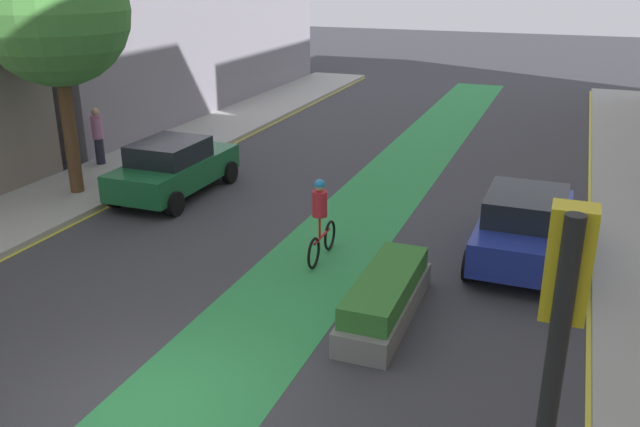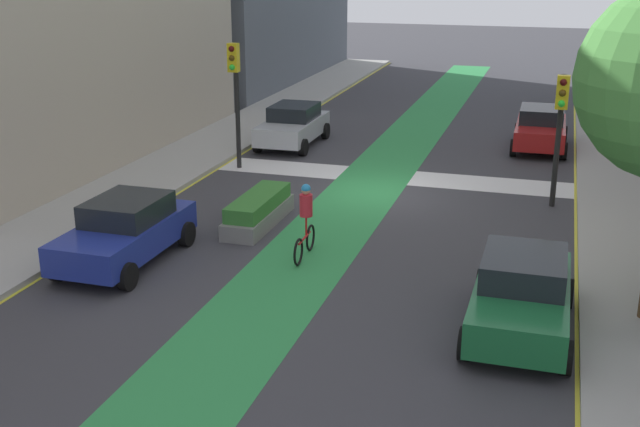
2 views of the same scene
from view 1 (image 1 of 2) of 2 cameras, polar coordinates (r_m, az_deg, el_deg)
name	(u,v)px [view 1 (image 1 of 2)]	position (r m, az deg, el deg)	size (l,w,h in m)	color
ground_plane	(143,414)	(10.29, -14.86, -16.17)	(120.00, 120.00, 0.00)	#38383D
bike_lane_paint	(172,421)	(10.06, -12.52, -16.89)	(2.40, 60.00, 0.01)	#2D8C47
traffic_signal_near_right	(555,359)	(5.87, 19.42, -11.60)	(0.35, 0.52, 4.32)	black
car_blue_right_far	(525,225)	(14.93, 17.06, -0.95)	(2.06, 4.22, 1.57)	navy
car_green_left_far	(174,167)	(18.83, -12.39, 3.88)	(2.03, 4.21, 1.57)	#196033
cyclist_in_lane	(321,218)	(14.19, 0.06, -0.40)	(0.32, 1.73, 1.86)	black
pedestrian_sidewalk_left_a	(98,135)	(21.94, -18.41, 6.34)	(0.34, 0.34, 1.77)	#262638
street_tree_near	(54,11)	(18.79, -21.77, 15.74)	(3.81, 3.81, 6.70)	brown
median_planter	(385,297)	(12.18, 5.61, -7.14)	(0.96, 3.30, 0.85)	slate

